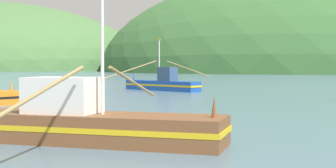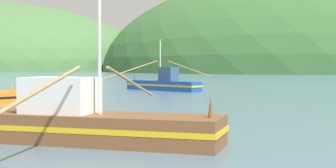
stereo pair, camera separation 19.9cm
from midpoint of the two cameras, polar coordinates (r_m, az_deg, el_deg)
hill_mid_right at (r=216.41m, az=17.78°, el=1.43°), size 193.30×154.64×85.74m
fishing_boat_blue at (r=51.85m, az=-0.79°, el=0.04°), size 9.39×13.87×5.63m
fishing_boat_brown at (r=17.18m, az=-9.46°, el=-4.47°), size 9.32×12.48×6.33m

